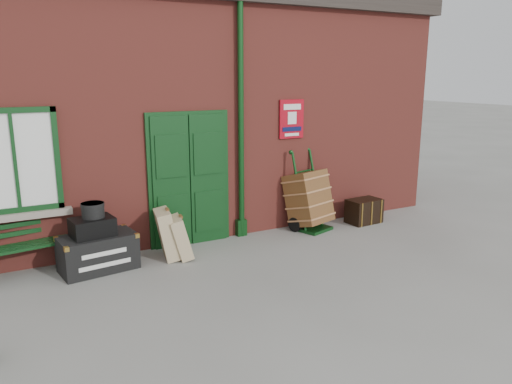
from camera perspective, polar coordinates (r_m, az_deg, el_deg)
ground at (r=7.58m, az=-1.27°, el=-8.72°), size 80.00×80.00×0.00m
station_building at (r=10.29m, az=-10.24°, el=9.31°), size 10.30×4.30×4.36m
bench at (r=7.97m, az=-25.74°, el=-5.49°), size 1.52×0.66×0.91m
houdini_trunk at (r=7.80m, az=-17.61°, el=-6.62°), size 1.15×0.73×0.54m
strongbox at (r=7.66m, az=-18.19°, el=-3.82°), size 0.65×0.51×0.27m
hatbox at (r=7.63m, az=-18.14°, el=-1.99°), size 0.36×0.36×0.22m
suitcase_back at (r=7.99m, az=-10.14°, el=-4.74°), size 0.44×0.60×0.79m
suitcase_front at (r=7.97m, az=-8.66°, el=-5.14°), size 0.44×0.55×0.69m
porter_trolley at (r=9.36m, az=6.03°, el=-0.85°), size 0.90×0.94×1.46m
dark_trunk at (r=10.00m, az=12.23°, el=-2.13°), size 0.68×0.47×0.47m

